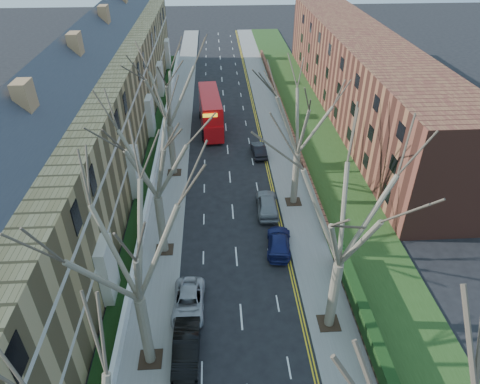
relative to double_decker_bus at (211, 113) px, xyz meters
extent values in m
cube|color=slate|center=(-4.16, 0.23, -2.03)|extent=(3.00, 102.00, 0.12)
cube|color=slate|center=(7.84, 0.23, -2.03)|extent=(3.00, 102.00, 0.12)
cube|color=olive|center=(-11.96, -7.77, 2.91)|extent=(9.00, 78.00, 10.00)
cube|color=#2E3038|center=(-11.96, -7.77, 8.91)|extent=(4.67, 78.00, 4.67)
cube|color=beige|center=(-7.51, -7.77, 1.41)|extent=(0.12, 78.00, 0.35)
cube|color=beige|center=(-7.51, -7.77, 4.91)|extent=(0.12, 78.00, 0.35)
cube|color=brown|center=(19.34, 4.23, 2.91)|extent=(8.00, 54.00, 10.00)
cube|color=brown|center=(9.54, 4.23, -1.52)|extent=(0.35, 54.00, 0.90)
cube|color=white|center=(-5.81, -7.77, -1.47)|extent=(0.30, 78.00, 1.00)
cube|color=#203C15|center=(12.34, 0.23, -1.94)|extent=(6.00, 102.00, 0.06)
cylinder|color=#706250|center=(-3.86, -32.77, 0.65)|extent=(0.64, 0.64, 5.25)
cube|color=#2D2116|center=(-3.86, -32.77, -1.96)|extent=(1.40, 1.40, 0.05)
cylinder|color=#706250|center=(-3.86, -22.77, 0.57)|extent=(0.64, 0.64, 5.07)
cube|color=#2D2116|center=(-3.86, -22.77, -1.96)|extent=(1.40, 1.40, 0.05)
cylinder|color=#706250|center=(-3.86, -10.77, 0.65)|extent=(0.60, 0.60, 5.25)
cube|color=#2D2116|center=(-3.86, -10.77, -1.96)|extent=(1.40, 1.40, 0.05)
cylinder|color=#706250|center=(7.54, -30.77, 0.65)|extent=(0.64, 0.64, 5.25)
cube|color=#2D2116|center=(7.54, -30.77, -1.96)|extent=(1.40, 1.40, 0.05)
cylinder|color=#706250|center=(7.54, -16.77, 0.57)|extent=(0.60, 0.60, 5.07)
cube|color=#2D2116|center=(7.54, -16.77, -1.96)|extent=(1.40, 1.40, 0.05)
cube|color=red|center=(0.00, 0.00, -0.73)|extent=(3.02, 10.27, 2.03)
cube|color=red|center=(0.00, 0.00, 1.21)|extent=(2.98, 9.76, 1.84)
cube|color=black|center=(0.00, 0.00, -0.31)|extent=(2.98, 9.46, 0.83)
cube|color=black|center=(0.00, 0.00, 1.30)|extent=(2.96, 9.26, 0.83)
imported|color=black|center=(-1.68, -32.60, -1.36)|extent=(1.62, 4.49, 1.47)
imported|color=#A6A5AB|center=(-1.68, -28.90, -1.45)|extent=(2.24, 4.64, 1.27)
imported|color=navy|center=(5.28, -23.05, -1.44)|extent=(2.40, 4.71, 1.31)
imported|color=gray|center=(4.95, -17.91, -1.29)|extent=(2.06, 4.75, 1.59)
imported|color=black|center=(5.24, -7.30, -1.45)|extent=(1.59, 3.94, 1.27)
camera|label=1|loc=(0.55, -49.01, 20.80)|focal=32.00mm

